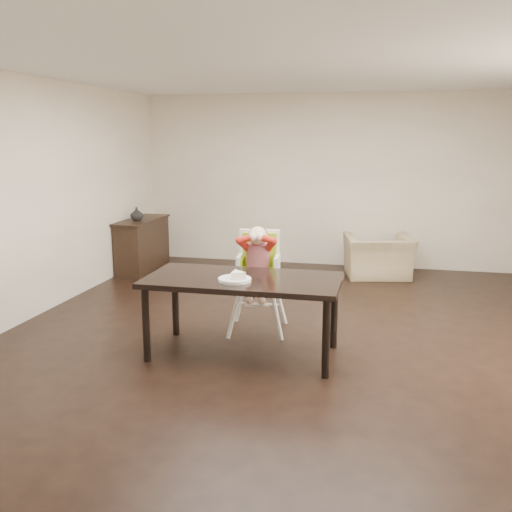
{
  "coord_description": "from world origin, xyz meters",
  "views": [
    {
      "loc": [
        0.9,
        -5.57,
        2.03
      ],
      "look_at": [
        -0.36,
        -0.1,
        0.85
      ],
      "focal_mm": 40.0,
      "sensor_mm": 36.0,
      "label": 1
    }
  ],
  "objects": [
    {
      "name": "vase",
      "position": [
        -2.78,
        2.35,
        0.89
      ],
      "size": [
        0.22,
        0.23,
        0.19
      ],
      "primitive_type": "imported",
      "rotation": [
        0.0,
        0.0,
        0.14
      ],
      "color": "#99999E",
      "rests_on": "sideboard"
    },
    {
      "name": "dining_table",
      "position": [
        -0.37,
        -0.6,
        0.67
      ],
      "size": [
        1.8,
        0.9,
        0.75
      ],
      "color": "black",
      "rests_on": "ground"
    },
    {
      "name": "armchair",
      "position": [
        0.81,
        2.8,
        0.41
      ],
      "size": [
        1.06,
        0.8,
        0.83
      ],
      "primitive_type": "imported",
      "rotation": [
        0.0,
        0.0,
        3.35
      ],
      "color": "tan",
      "rests_on": "ground"
    },
    {
      "name": "room_walls",
      "position": [
        0.0,
        0.0,
        1.86
      ],
      "size": [
        6.02,
        7.02,
        2.71
      ],
      "color": "beige",
      "rests_on": "ground"
    },
    {
      "name": "high_chair",
      "position": [
        -0.39,
        0.11,
        0.79
      ],
      "size": [
        0.52,
        0.52,
        1.12
      ],
      "rotation": [
        0.0,
        0.0,
        0.1
      ],
      "color": "white",
      "rests_on": "ground"
    },
    {
      "name": "plate",
      "position": [
        -0.41,
        -0.74,
        0.78
      ],
      "size": [
        0.31,
        0.31,
        0.09
      ],
      "rotation": [
        0.0,
        0.0,
        0.02
      ],
      "color": "white",
      "rests_on": "dining_table"
    },
    {
      "name": "ground",
      "position": [
        0.0,
        0.0,
        0.0
      ],
      "size": [
        7.0,
        7.0,
        0.0
      ],
      "primitive_type": "plane",
      "color": "black",
      "rests_on": "ground"
    },
    {
      "name": "sideboard",
      "position": [
        -2.78,
        2.51,
        0.4
      ],
      "size": [
        0.44,
        1.26,
        0.79
      ],
      "color": "black",
      "rests_on": "ground"
    }
  ]
}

